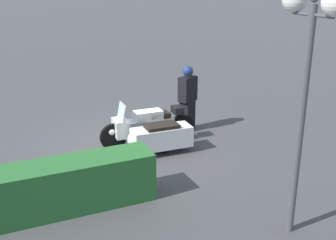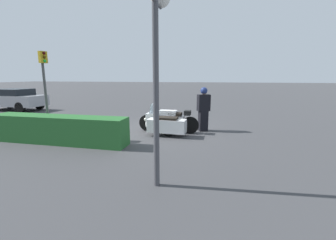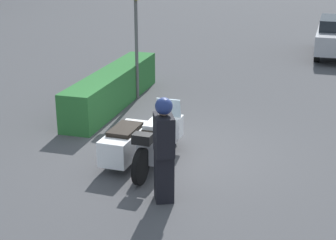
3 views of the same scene
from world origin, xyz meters
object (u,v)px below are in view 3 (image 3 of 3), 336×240
object	(u,v)px
police_motorcycle	(142,139)
hedge_bush_curbside	(113,88)
officer_rider	(164,148)
traffic_light_near	(135,24)

from	to	relation	value
police_motorcycle	hedge_bush_curbside	bearing A→B (deg)	32.91
officer_rider	police_motorcycle	bearing A→B (deg)	96.58
police_motorcycle	officer_rider	size ratio (longest dim) A/B	1.38
officer_rider	hedge_bush_curbside	size ratio (longest dim) A/B	0.37
officer_rider	traffic_light_near	size ratio (longest dim) A/B	0.59
police_motorcycle	hedge_bush_curbside	size ratio (longest dim) A/B	0.51
traffic_light_near	hedge_bush_curbside	bearing A→B (deg)	-16.30
police_motorcycle	hedge_bush_curbside	world-z (taller)	police_motorcycle
officer_rider	hedge_bush_curbside	xyz separation A→B (m)	(4.75, 2.84, -0.50)
hedge_bush_curbside	traffic_light_near	size ratio (longest dim) A/B	1.57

